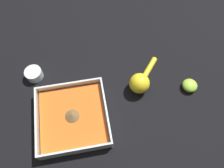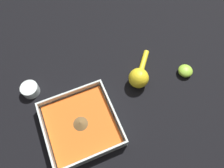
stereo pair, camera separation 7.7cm
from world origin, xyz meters
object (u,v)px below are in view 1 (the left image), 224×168
square_dish (73,117)px  lemon_half (190,85)px  lemon_squeezer (140,82)px  spice_bowl (34,74)px

square_dish → lemon_half: (-0.43, -0.05, -0.00)m
square_dish → lemon_squeezer: (-0.25, -0.08, 0.02)m
spice_bowl → lemon_squeezer: (-0.37, 0.11, 0.02)m
spice_bowl → lemon_half: 0.57m
square_dish → lemon_squeezer: lemon_squeezer is taller
lemon_squeezer → lemon_half: (-0.18, 0.03, -0.02)m
square_dish → spice_bowl: bearing=-56.8°
lemon_squeezer → lemon_half: lemon_squeezer is taller
square_dish → lemon_half: 0.43m
spice_bowl → lemon_squeezer: bearing=163.8°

